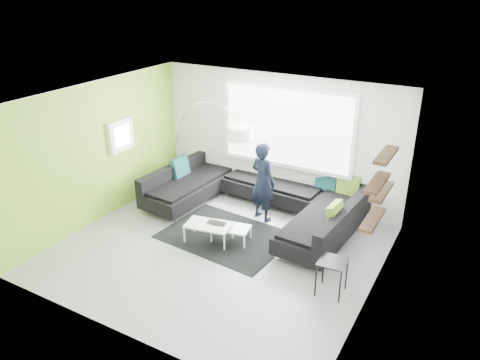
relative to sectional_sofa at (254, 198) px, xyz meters
name	(u,v)px	position (x,y,z in m)	size (l,w,h in m)	color
ground	(218,250)	(0.05, -1.52, -0.40)	(5.50, 5.50, 0.00)	gray
room_shell	(224,154)	(0.09, -1.31, 1.41)	(5.54, 5.04, 2.82)	silver
sectional_sofa	(254,198)	(0.00, 0.00, 0.00)	(4.35, 2.87, 0.90)	black
rug	(226,236)	(-0.08, -1.01, -0.39)	(2.33, 1.70, 0.01)	black
coffee_table	(220,233)	(-0.09, -1.22, -0.22)	(1.09, 0.63, 0.36)	white
arc_lamp	(175,145)	(-2.10, 0.18, 0.76)	(2.17, 0.96, 2.31)	white
side_table	(331,277)	(2.26, -1.70, -0.11)	(0.42, 0.42, 0.58)	black
person	(263,182)	(0.20, -0.02, 0.43)	(0.70, 0.57, 1.65)	black
laptop	(215,224)	(-0.14, -1.27, -0.03)	(0.39, 0.28, 0.03)	black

